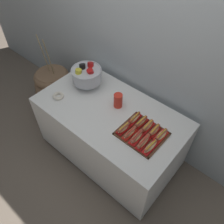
{
  "coord_description": "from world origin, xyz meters",
  "views": [
    {
      "loc": [
        1.04,
        -1.17,
        2.45
      ],
      "look_at": [
        0.04,
        -0.02,
        0.78
      ],
      "focal_mm": 37.07,
      "sensor_mm": 36.0,
      "label": 1
    }
  ],
  "objects_px": {
    "hot_dog_8": "(154,131)",
    "hot_dog_9": "(161,135)",
    "buffet_table": "(110,132)",
    "hot_dog_2": "(137,137)",
    "cup_stack": "(118,101)",
    "hot_dog_6": "(141,122)",
    "serving_tray": "(142,134)",
    "hot_dog_5": "(135,118)",
    "hot_dog_7": "(147,126)",
    "hot_dog_1": "(130,133)",
    "floor_vase": "(55,90)",
    "hot_dog_3": "(143,142)",
    "hot_dog_0": "(124,128)",
    "hot_dog_4": "(150,147)",
    "punch_bowl": "(87,75)",
    "donut": "(58,96)"
  },
  "relations": [
    {
      "from": "hot_dog_0",
      "to": "hot_dog_1",
      "type": "relative_size",
      "value": 0.89
    },
    {
      "from": "buffet_table",
      "to": "punch_bowl",
      "type": "bearing_deg",
      "value": 163.67
    },
    {
      "from": "hot_dog_7",
      "to": "hot_dog_1",
      "type": "bearing_deg",
      "value": -115.13
    },
    {
      "from": "floor_vase",
      "to": "cup_stack",
      "type": "bearing_deg",
      "value": -0.76
    },
    {
      "from": "buffet_table",
      "to": "floor_vase",
      "type": "relative_size",
      "value": 1.38
    },
    {
      "from": "hot_dog_9",
      "to": "hot_dog_6",
      "type": "bearing_deg",
      "value": 179.31
    },
    {
      "from": "donut",
      "to": "cup_stack",
      "type": "bearing_deg",
      "value": 29.13
    },
    {
      "from": "hot_dog_0",
      "to": "serving_tray",
      "type": "bearing_deg",
      "value": 28.12
    },
    {
      "from": "serving_tray",
      "to": "hot_dog_7",
      "type": "bearing_deg",
      "value": 89.31
    },
    {
      "from": "hot_dog_8",
      "to": "hot_dog_5",
      "type": "bearing_deg",
      "value": 179.31
    },
    {
      "from": "hot_dog_3",
      "to": "buffet_table",
      "type": "bearing_deg",
      "value": 166.99
    },
    {
      "from": "serving_tray",
      "to": "hot_dog_0",
      "type": "relative_size",
      "value": 2.64
    },
    {
      "from": "buffet_table",
      "to": "floor_vase",
      "type": "bearing_deg",
      "value": 173.92
    },
    {
      "from": "hot_dog_8",
      "to": "hot_dog_2",
      "type": "bearing_deg",
      "value": -115.13
    },
    {
      "from": "hot_dog_1",
      "to": "punch_bowl",
      "type": "distance_m",
      "value": 0.82
    },
    {
      "from": "hot_dog_8",
      "to": "hot_dog_9",
      "type": "relative_size",
      "value": 0.94
    },
    {
      "from": "hot_dog_1",
      "to": "hot_dog_9",
      "type": "distance_m",
      "value": 0.28
    },
    {
      "from": "donut",
      "to": "serving_tray",
      "type": "bearing_deg",
      "value": 10.54
    },
    {
      "from": "hot_dog_4",
      "to": "punch_bowl",
      "type": "distance_m",
      "value": 1.04
    },
    {
      "from": "hot_dog_6",
      "to": "donut",
      "type": "distance_m",
      "value": 0.92
    },
    {
      "from": "hot_dog_6",
      "to": "hot_dog_3",
      "type": "bearing_deg",
      "value": -48.42
    },
    {
      "from": "hot_dog_3",
      "to": "hot_dog_7",
      "type": "relative_size",
      "value": 1.08
    },
    {
      "from": "serving_tray",
      "to": "hot_dog_5",
      "type": "xyz_separation_m",
      "value": [
        -0.15,
        0.08,
        0.03
      ]
    },
    {
      "from": "serving_tray",
      "to": "donut",
      "type": "xyz_separation_m",
      "value": [
        -0.95,
        -0.18,
        0.01
      ]
    },
    {
      "from": "hot_dog_5",
      "to": "hot_dog_9",
      "type": "height_order",
      "value": "hot_dog_9"
    },
    {
      "from": "floor_vase",
      "to": "hot_dog_4",
      "type": "relative_size",
      "value": 6.17
    },
    {
      "from": "hot_dog_7",
      "to": "punch_bowl",
      "type": "relative_size",
      "value": 0.53
    },
    {
      "from": "serving_tray",
      "to": "donut",
      "type": "distance_m",
      "value": 0.97
    },
    {
      "from": "floor_vase",
      "to": "hot_dog_0",
      "type": "height_order",
      "value": "floor_vase"
    },
    {
      "from": "serving_tray",
      "to": "hot_dog_2",
      "type": "height_order",
      "value": "hot_dog_2"
    },
    {
      "from": "hot_dog_5",
      "to": "donut",
      "type": "relative_size",
      "value": 1.48
    },
    {
      "from": "serving_tray",
      "to": "hot_dog_5",
      "type": "distance_m",
      "value": 0.17
    },
    {
      "from": "buffet_table",
      "to": "hot_dog_1",
      "type": "xyz_separation_m",
      "value": [
        0.33,
        -0.11,
        0.39
      ]
    },
    {
      "from": "buffet_table",
      "to": "hot_dog_2",
      "type": "relative_size",
      "value": 8.55
    },
    {
      "from": "hot_dog_5",
      "to": "hot_dog_7",
      "type": "relative_size",
      "value": 1.03
    },
    {
      "from": "hot_dog_8",
      "to": "cup_stack",
      "type": "height_order",
      "value": "cup_stack"
    },
    {
      "from": "hot_dog_1",
      "to": "punch_bowl",
      "type": "xyz_separation_m",
      "value": [
        -0.78,
        0.24,
        0.11
      ]
    },
    {
      "from": "floor_vase",
      "to": "hot_dog_9",
      "type": "bearing_deg",
      "value": -2.32
    },
    {
      "from": "punch_bowl",
      "to": "hot_dog_1",
      "type": "bearing_deg",
      "value": -17.15
    },
    {
      "from": "hot_dog_5",
      "to": "hot_dog_6",
      "type": "relative_size",
      "value": 1.03
    },
    {
      "from": "buffet_table",
      "to": "hot_dog_9",
      "type": "height_order",
      "value": "hot_dog_9"
    },
    {
      "from": "hot_dog_2",
      "to": "donut",
      "type": "bearing_deg",
      "value": -174.3
    },
    {
      "from": "hot_dog_6",
      "to": "serving_tray",
      "type": "bearing_deg",
      "value": -48.42
    },
    {
      "from": "hot_dog_6",
      "to": "hot_dog_9",
      "type": "height_order",
      "value": "hot_dog_6"
    },
    {
      "from": "serving_tray",
      "to": "hot_dog_8",
      "type": "bearing_deg",
      "value": 47.04
    },
    {
      "from": "serving_tray",
      "to": "hot_dog_3",
      "type": "height_order",
      "value": "hot_dog_3"
    },
    {
      "from": "hot_dog_4",
      "to": "hot_dog_9",
      "type": "relative_size",
      "value": 1.1
    },
    {
      "from": "hot_dog_0",
      "to": "hot_dog_1",
      "type": "distance_m",
      "value": 0.08
    },
    {
      "from": "hot_dog_7",
      "to": "hot_dog_8",
      "type": "bearing_deg",
      "value": -0.69
    },
    {
      "from": "hot_dog_6",
      "to": "punch_bowl",
      "type": "relative_size",
      "value": 0.53
    }
  ]
}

